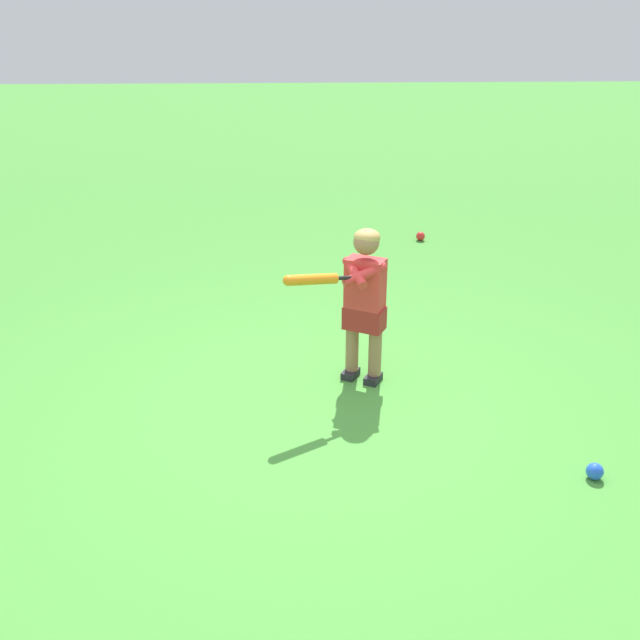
{
  "coord_description": "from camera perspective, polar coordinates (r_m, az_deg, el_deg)",
  "views": [
    {
      "loc": [
        -3.93,
        0.15,
        2.44
      ],
      "look_at": [
        0.57,
        -0.04,
        0.45
      ],
      "focal_mm": 40.96,
      "sensor_mm": 36.0,
      "label": 1
    }
  ],
  "objects": [
    {
      "name": "play_ball_behind_batter",
      "position": [
        4.38,
        20.67,
        -11.0
      ],
      "size": [
        0.1,
        0.1,
        0.1
      ],
      "primitive_type": "sphere",
      "color": "blue",
      "rests_on": "ground"
    },
    {
      "name": "child_batter",
      "position": [
        4.84,
        3.3,
        2.13
      ],
      "size": [
        0.51,
        0.7,
        1.08
      ],
      "color": "#232328",
      "rests_on": "ground"
    },
    {
      "name": "ground_plane",
      "position": [
        4.62,
        -0.18,
        -7.97
      ],
      "size": [
        40.0,
        40.0,
        0.0
      ],
      "primitive_type": "plane",
      "color": "#479338"
    },
    {
      "name": "play_ball_by_bucket",
      "position": [
        8.11,
        7.86,
        6.5
      ],
      "size": [
        0.1,
        0.1,
        0.1
      ],
      "primitive_type": "sphere",
      "color": "red",
      "rests_on": "ground"
    }
  ]
}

